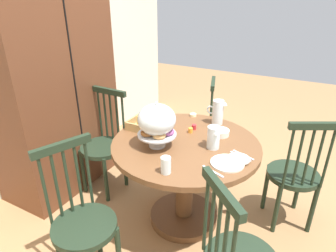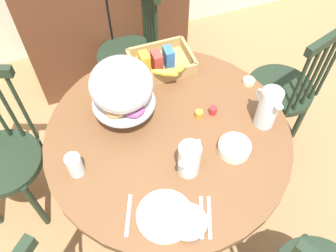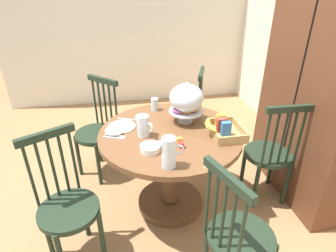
{
  "view_description": "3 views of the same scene",
  "coord_description": "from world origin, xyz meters",
  "px_view_note": "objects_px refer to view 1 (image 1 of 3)",
  "views": [
    {
      "loc": [
        -1.73,
        -0.6,
        1.77
      ],
      "look_at": [
        0.03,
        0.34,
        0.84
      ],
      "focal_mm": 31.15,
      "sensor_mm": 36.0,
      "label": 1
    },
    {
      "loc": [
        -0.28,
        -0.69,
        2.04
      ],
      "look_at": [
        0.03,
        0.19,
        0.79
      ],
      "focal_mm": 38.04,
      "sensor_mm": 36.0,
      "label": 2
    },
    {
      "loc": [
        1.9,
        -0.18,
        1.82
      ],
      "look_at": [
        -0.07,
        0.19,
        0.74
      ],
      "focal_mm": 30.32,
      "sensor_mm": 36.0,
      "label": 3
    }
  ],
  "objects_px": {
    "windsor_chair_by_cabinet": "(83,224)",
    "windsor_chair_far_side": "(294,176)",
    "orange_juice_pitcher": "(218,113)",
    "cereal_basket": "(149,122)",
    "pastry_stand_with_dome": "(157,121)",
    "wooden_armoire": "(53,86)",
    "drinking_glass": "(166,165)",
    "butter_dish": "(193,115)",
    "windsor_chair_host_seat": "(197,128)",
    "cereal_bowl": "(221,132)",
    "milk_pitcher": "(213,138)",
    "china_plate_large": "(227,163)",
    "windsor_chair_near_window": "(104,146)",
    "dining_table": "(185,168)",
    "china_plate_small": "(239,159)"
  },
  "relations": [
    {
      "from": "drinking_glass",
      "to": "butter_dish",
      "type": "relative_size",
      "value": 1.83
    },
    {
      "from": "windsor_chair_by_cabinet",
      "to": "china_plate_large",
      "type": "xyz_separation_m",
      "value": [
        0.65,
        -0.7,
        0.29
      ]
    },
    {
      "from": "milk_pitcher",
      "to": "china_plate_large",
      "type": "xyz_separation_m",
      "value": [
        -0.16,
        -0.16,
        -0.07
      ]
    },
    {
      "from": "wooden_armoire",
      "to": "windsor_chair_far_side",
      "type": "xyz_separation_m",
      "value": [
        0.4,
        -2.08,
        -0.53
      ]
    },
    {
      "from": "cereal_bowl",
      "to": "drinking_glass",
      "type": "xyz_separation_m",
      "value": [
        -0.66,
        0.13,
        0.03
      ]
    },
    {
      "from": "windsor_chair_by_cabinet",
      "to": "windsor_chair_host_seat",
      "type": "relative_size",
      "value": 1.0
    },
    {
      "from": "wooden_armoire",
      "to": "drinking_glass",
      "type": "xyz_separation_m",
      "value": [
        -0.4,
        -1.37,
        -0.19
      ]
    },
    {
      "from": "china_plate_large",
      "to": "orange_juice_pitcher",
      "type": "bearing_deg",
      "value": 25.6
    },
    {
      "from": "windsor_chair_far_side",
      "to": "dining_table",
      "type": "bearing_deg",
      "value": 116.46
    },
    {
      "from": "wooden_armoire",
      "to": "windsor_chair_host_seat",
      "type": "height_order",
      "value": "wooden_armoire"
    },
    {
      "from": "pastry_stand_with_dome",
      "to": "orange_juice_pitcher",
      "type": "bearing_deg",
      "value": -23.19
    },
    {
      "from": "orange_juice_pitcher",
      "to": "cereal_basket",
      "type": "relative_size",
      "value": 0.66
    },
    {
      "from": "wooden_armoire",
      "to": "dining_table",
      "type": "height_order",
      "value": "wooden_armoire"
    },
    {
      "from": "wooden_armoire",
      "to": "windsor_chair_near_window",
      "type": "height_order",
      "value": "wooden_armoire"
    },
    {
      "from": "windsor_chair_by_cabinet",
      "to": "pastry_stand_with_dome",
      "type": "distance_m",
      "value": 0.82
    },
    {
      "from": "wooden_armoire",
      "to": "cereal_basket",
      "type": "height_order",
      "value": "wooden_armoire"
    },
    {
      "from": "windsor_chair_near_window",
      "to": "butter_dish",
      "type": "height_order",
      "value": "windsor_chair_near_window"
    },
    {
      "from": "pastry_stand_with_dome",
      "to": "cereal_bowl",
      "type": "height_order",
      "value": "pastry_stand_with_dome"
    },
    {
      "from": "windsor_chair_host_seat",
      "to": "china_plate_small",
      "type": "distance_m",
      "value": 1.15
    },
    {
      "from": "windsor_chair_host_seat",
      "to": "china_plate_large",
      "type": "distance_m",
      "value": 1.18
    },
    {
      "from": "milk_pitcher",
      "to": "pastry_stand_with_dome",
      "type": "bearing_deg",
      "value": 114.75
    },
    {
      "from": "orange_juice_pitcher",
      "to": "butter_dish",
      "type": "height_order",
      "value": "orange_juice_pitcher"
    },
    {
      "from": "china_plate_large",
      "to": "dining_table",
      "type": "bearing_deg",
      "value": 68.55
    },
    {
      "from": "dining_table",
      "to": "windsor_chair_near_window",
      "type": "xyz_separation_m",
      "value": [
        0.05,
        0.85,
        -0.05
      ]
    },
    {
      "from": "wooden_armoire",
      "to": "windsor_chair_near_window",
      "type": "xyz_separation_m",
      "value": [
        0.07,
        -0.46,
        -0.53
      ]
    },
    {
      "from": "pastry_stand_with_dome",
      "to": "butter_dish",
      "type": "xyz_separation_m",
      "value": [
        0.63,
        -0.01,
        -0.19
      ]
    },
    {
      "from": "wooden_armoire",
      "to": "china_plate_large",
      "type": "height_order",
      "value": "wooden_armoire"
    },
    {
      "from": "dining_table",
      "to": "windsor_chair_far_side",
      "type": "distance_m",
      "value": 0.86
    },
    {
      "from": "orange_juice_pitcher",
      "to": "drinking_glass",
      "type": "relative_size",
      "value": 1.89
    },
    {
      "from": "windsor_chair_by_cabinet",
      "to": "cereal_basket",
      "type": "bearing_deg",
      "value": 3.76
    },
    {
      "from": "milk_pitcher",
      "to": "cereal_basket",
      "type": "xyz_separation_m",
      "value": [
        0.09,
        0.59,
        -0.03
      ]
    },
    {
      "from": "pastry_stand_with_dome",
      "to": "butter_dish",
      "type": "relative_size",
      "value": 5.73
    },
    {
      "from": "butter_dish",
      "to": "orange_juice_pitcher",
      "type": "bearing_deg",
      "value": -101.91
    },
    {
      "from": "windsor_chair_host_seat",
      "to": "drinking_glass",
      "type": "distance_m",
      "value": 1.32
    },
    {
      "from": "windsor_chair_host_seat",
      "to": "pastry_stand_with_dome",
      "type": "bearing_deg",
      "value": -174.89
    },
    {
      "from": "windsor_chair_host_seat",
      "to": "pastry_stand_with_dome",
      "type": "height_order",
      "value": "pastry_stand_with_dome"
    },
    {
      "from": "dining_table",
      "to": "windsor_chair_by_cabinet",
      "type": "xyz_separation_m",
      "value": [
        -0.79,
        0.33,
        -0.05
      ]
    },
    {
      "from": "windsor_chair_by_cabinet",
      "to": "orange_juice_pitcher",
      "type": "relative_size",
      "value": 4.7
    },
    {
      "from": "cereal_bowl",
      "to": "china_plate_large",
      "type": "bearing_deg",
      "value": -154.92
    },
    {
      "from": "wooden_armoire",
      "to": "drinking_glass",
      "type": "bearing_deg",
      "value": -106.2
    },
    {
      "from": "windsor_chair_far_side",
      "to": "pastry_stand_with_dome",
      "type": "bearing_deg",
      "value": 120.0
    },
    {
      "from": "cereal_basket",
      "to": "butter_dish",
      "type": "height_order",
      "value": "cereal_basket"
    },
    {
      "from": "windsor_chair_by_cabinet",
      "to": "cereal_bowl",
      "type": "xyz_separation_m",
      "value": [
        1.02,
        -0.52,
        0.31
      ]
    },
    {
      "from": "windsor_chair_near_window",
      "to": "orange_juice_pitcher",
      "type": "height_order",
      "value": "windsor_chair_near_window"
    },
    {
      "from": "windsor_chair_by_cabinet",
      "to": "windsor_chair_far_side",
      "type": "xyz_separation_m",
      "value": [
        1.17,
        -1.09,
        0.0
      ]
    },
    {
      "from": "windsor_chair_by_cabinet",
      "to": "cereal_bowl",
      "type": "height_order",
      "value": "windsor_chair_by_cabinet"
    },
    {
      "from": "windsor_chair_by_cabinet",
      "to": "butter_dish",
      "type": "relative_size",
      "value": 16.25
    },
    {
      "from": "windsor_chair_far_side",
      "to": "windsor_chair_host_seat",
      "type": "relative_size",
      "value": 1.0
    },
    {
      "from": "windsor_chair_host_seat",
      "to": "cereal_basket",
      "type": "height_order",
      "value": "windsor_chair_host_seat"
    },
    {
      "from": "windsor_chair_by_cabinet",
      "to": "china_plate_large",
      "type": "height_order",
      "value": "windsor_chair_by_cabinet"
    }
  ]
}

